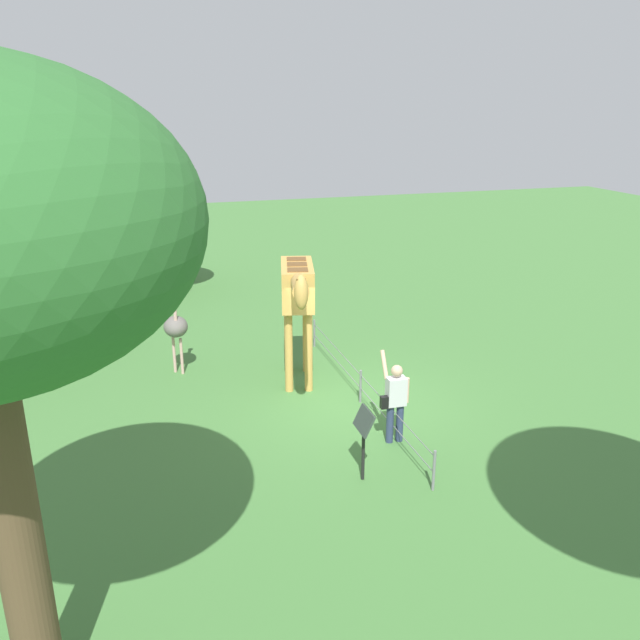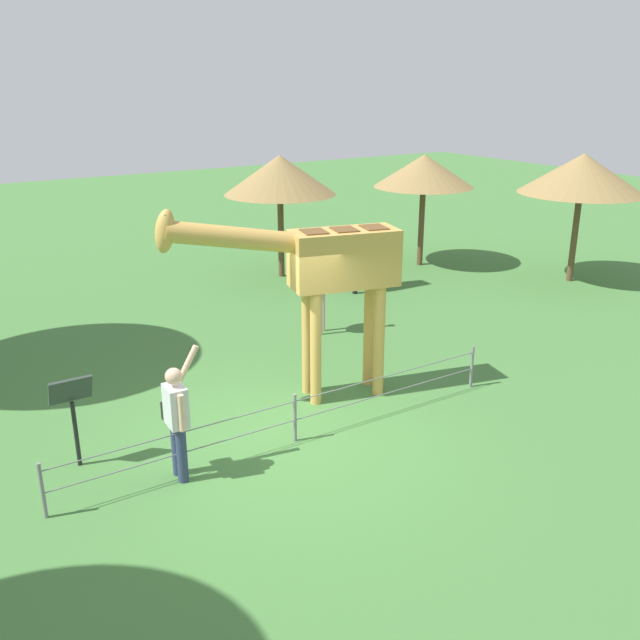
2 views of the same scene
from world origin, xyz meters
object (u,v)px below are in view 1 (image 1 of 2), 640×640
Objects in this scene: info_sign at (364,430)px; shade_hut_near at (43,232)px; zebra at (88,304)px; giraffe at (298,294)px; shade_hut_aside at (157,210)px; visitor at (395,398)px; ostrich at (176,327)px.

shade_hut_near is at bearing -152.11° from info_sign.
zebra is 0.59× the size of shade_hut_near.
giraffe is 1.24× the size of shade_hut_near.
shade_hut_aside reaches higher than shade_hut_near.
visitor is at bearing 38.82° from zebra.
giraffe is at bearing -160.07° from visitor.
visitor reaches higher than info_sign.
ostrich reaches higher than zebra.
visitor is 1.34× the size of info_sign.
shade_hut_aside is (-5.08, 2.21, 1.60)m from zebra.
info_sign is at bearing 27.89° from shade_hut_near.
giraffe is 8.99m from shade_hut_near.
shade_hut_aside reaches higher than visitor.
giraffe reaches higher than ostrich.
ostrich is (-4.55, -3.64, 0.27)m from visitor.
ostrich is 7.75m from shade_hut_aside.
info_sign is (1.06, -1.03, 0.05)m from visitor.
shade_hut_aside is (-9.16, -2.39, 0.55)m from giraffe.
info_sign is (5.62, 2.60, -0.23)m from ostrich.
ostrich is at bearing -141.37° from visitor.
visitor is 0.98× the size of zebra.
giraffe is 2.87× the size of info_sign.
shade_hut_aside reaches higher than info_sign.
giraffe is at bearing -179.36° from info_sign.
zebra is at bearing -141.18° from visitor.
ostrich is at bearing 30.89° from shade_hut_near.
shade_hut_aside is 13.55m from info_sign.
zebra is 0.55× the size of shade_hut_aside.
zebra is 9.36m from info_sign.
shade_hut_near is 2.33× the size of info_sign.
zebra is at bearing -150.24° from info_sign.
info_sign is at bearing -44.19° from visitor.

